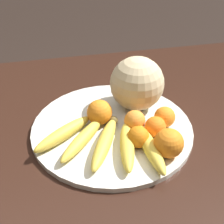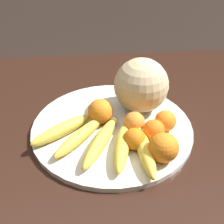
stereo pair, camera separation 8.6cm
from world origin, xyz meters
TOP-DOWN VIEW (x-y plane):
  - kitchen_table at (0.00, 0.00)m, footprint 1.67×1.08m
  - fruit_bowl at (0.03, 0.03)m, footprint 0.46×0.46m
  - melon at (0.12, 0.12)m, footprint 0.16×0.16m
  - banana_bunch at (-0.00, -0.05)m, footprint 0.32×0.27m
  - orange_front_left at (0.00, 0.06)m, footprint 0.07×0.07m
  - orange_front_right at (0.14, -0.03)m, footprint 0.06×0.06m
  - orange_mid_center at (0.09, 0.01)m, footprint 0.06×0.06m
  - orange_back_left at (0.14, -0.11)m, footprint 0.08×0.08m
  - orange_back_right at (0.18, 0.01)m, footprint 0.06×0.06m
  - orange_top_small at (0.08, -0.06)m, footprint 0.06×0.06m
  - produce_tag at (0.13, 0.00)m, footprint 0.08×0.05m

SIDE VIEW (x-z plane):
  - kitchen_table at x=0.00m, z-range 0.30..1.08m
  - fruit_bowl at x=0.03m, z-range 0.77..0.79m
  - produce_tag at x=0.13m, z-range 0.79..0.79m
  - banana_bunch at x=0.00m, z-range 0.79..0.83m
  - orange_top_small at x=0.08m, z-range 0.79..0.85m
  - orange_front_right at x=0.14m, z-range 0.79..0.85m
  - orange_mid_center at x=0.09m, z-range 0.79..0.85m
  - orange_back_right at x=0.18m, z-range 0.79..0.85m
  - orange_front_left at x=0.00m, z-range 0.79..0.86m
  - orange_back_left at x=0.14m, z-range 0.79..0.86m
  - melon at x=0.12m, z-range 0.79..0.95m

